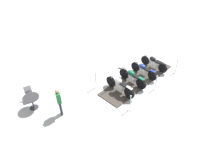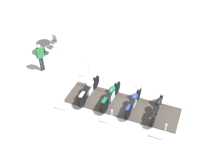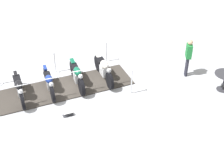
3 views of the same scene
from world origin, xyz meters
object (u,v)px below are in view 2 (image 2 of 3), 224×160
at_px(cafe_chair_near_table, 54,41).
at_px(motorcycle_navy, 134,101).
at_px(motorcycle_forest, 111,95).
at_px(motorcycle_cream, 89,88).
at_px(stanchion_left_mid, 112,120).
at_px(info_placard, 138,85).
at_px(stanchion_left_front, 164,135).
at_px(motorcycle_black, 157,107).
at_px(bystander_person, 40,55).
at_px(cafe_table, 44,45).
at_px(stanchion_left_rear, 65,106).
at_px(stanchion_right_rear, 89,73).

bearing_deg(cafe_chair_near_table, motorcycle_navy, 78.42).
bearing_deg(motorcycle_forest, motorcycle_cream, 92.63).
bearing_deg(stanchion_left_mid, motorcycle_forest, 126.89).
distance_m(motorcycle_cream, info_placard, 2.74).
xyz_separation_m(stanchion_left_front, cafe_chair_near_table, (-9.16, 2.60, 0.12)).
height_order(stanchion_left_front, cafe_chair_near_table, stanchion_left_front).
distance_m(info_placard, cafe_chair_near_table, 6.38).
xyz_separation_m(motorcycle_black, cafe_chair_near_table, (-8.18, 1.40, 0.01)).
distance_m(motorcycle_forest, bystander_person, 4.80).
height_order(cafe_table, bystander_person, bystander_person).
bearing_deg(motorcycle_cream, stanchion_left_front, -106.82).
height_order(motorcycle_cream, stanchion_left_front, stanchion_left_front).
relative_size(info_placard, bystander_person, 0.25).
distance_m(stanchion_left_rear, cafe_chair_near_table, 5.83).
height_order(stanchion_left_front, bystander_person, bystander_person).
height_order(stanchion_right_rear, info_placard, stanchion_right_rear).
bearing_deg(stanchion_left_rear, cafe_chair_near_table, 139.50).
relative_size(motorcycle_navy, cafe_table, 2.41).
xyz_separation_m(stanchion_left_mid, bystander_person, (-5.68, 1.09, 0.72)).
height_order(motorcycle_black, bystander_person, bystander_person).
height_order(stanchion_left_rear, bystander_person, bystander_person).
bearing_deg(stanchion_left_front, bystander_person, 176.41).
xyz_separation_m(stanchion_right_rear, cafe_chair_near_table, (-3.76, 1.12, 0.15)).
xyz_separation_m(stanchion_left_front, info_placard, (-2.80, 2.50, -0.34)).
relative_size(motorcycle_navy, cafe_chair_near_table, 2.32).
bearing_deg(motorcycle_navy, bystander_person, 82.94).
distance_m(motorcycle_forest, stanchion_right_rear, 2.30).
relative_size(stanchion_left_rear, cafe_chair_near_table, 1.15).
xyz_separation_m(stanchion_left_front, cafe_table, (-9.19, 1.78, 0.20)).
bearing_deg(stanchion_left_front, motorcycle_forest, 169.27).
distance_m(stanchion_right_rear, cafe_chair_near_table, 3.93).
relative_size(motorcycle_cream, stanchion_right_rear, 1.93).
relative_size(motorcycle_forest, cafe_table, 2.47).
relative_size(motorcycle_forest, stanchion_left_front, 1.94).
xyz_separation_m(motorcycle_cream, info_placard, (1.62, 2.15, -0.50)).
bearing_deg(stanchion_left_front, motorcycle_navy, 156.70).
bearing_deg(stanchion_right_rear, info_placard, 21.22).
distance_m(motorcycle_black, stanchion_left_rear, 4.44).
bearing_deg(stanchion_left_front, info_placard, 138.35).
bearing_deg(stanchion_left_rear, cafe_table, 146.38).
bearing_deg(stanchion_right_rear, cafe_chair_near_table, 163.49).
height_order(stanchion_left_rear, stanchion_right_rear, stanchion_right_rear).
relative_size(motorcycle_navy, motorcycle_cream, 0.95).
bearing_deg(stanchion_right_rear, motorcycle_forest, -22.18).
xyz_separation_m(stanchion_left_rear, cafe_chair_near_table, (-4.43, 3.78, 0.19)).
bearing_deg(cafe_chair_near_table, info_placard, 90.92).
height_order(motorcycle_navy, motorcycle_cream, motorcycle_cream).
distance_m(info_placard, bystander_person, 5.69).
xyz_separation_m(motorcycle_navy, motorcycle_forest, (-1.14, -0.30, 0.03)).
distance_m(motorcycle_forest, info_placard, 1.99).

